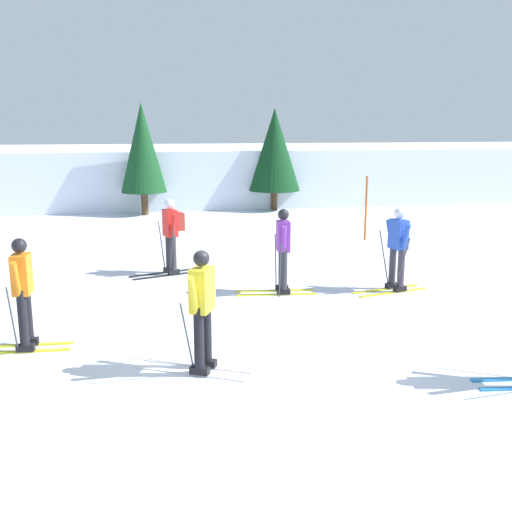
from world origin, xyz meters
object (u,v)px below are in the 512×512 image
(skier_yellow, at_px, (202,308))
(conifer_far_centre, at_px, (143,148))
(skier_blue, at_px, (397,247))
(trail_marker_pole, at_px, (366,208))
(skier_purple, at_px, (283,249))
(skier_orange, at_px, (22,291))
(conifer_far_left, at_px, (275,150))
(skier_red, at_px, (171,232))

(skier_yellow, bearing_deg, conifer_far_centre, 92.65)
(skier_blue, distance_m, trail_marker_pole, 5.49)
(conifer_far_centre, bearing_deg, skier_purple, -76.85)
(skier_blue, height_order, skier_orange, same)
(skier_yellow, bearing_deg, trail_marker_pole, 57.17)
(skier_yellow, height_order, trail_marker_pole, trail_marker_pole)
(skier_purple, distance_m, conifer_far_left, 12.14)
(skier_blue, relative_size, conifer_far_left, 0.43)
(conifer_far_left, bearing_deg, conifer_far_centre, -175.14)
(skier_yellow, distance_m, skier_red, 5.67)
(skier_orange, relative_size, conifer_far_left, 0.43)
(conifer_far_left, bearing_deg, skier_orange, -116.08)
(skier_orange, distance_m, conifer_far_centre, 13.89)
(skier_yellow, relative_size, skier_orange, 1.00)
(skier_yellow, distance_m, skier_orange, 2.87)
(conifer_far_left, distance_m, conifer_far_centre, 5.08)
(skier_blue, xyz_separation_m, skier_orange, (-6.83, -2.07, -0.00))
(skier_blue, bearing_deg, skier_yellow, -141.57)
(skier_purple, height_order, trail_marker_pole, trail_marker_pole)
(skier_orange, bearing_deg, conifer_far_centre, 82.31)
(skier_purple, xyz_separation_m, skier_yellow, (-1.96, -3.64, -0.00))
(conifer_far_centre, bearing_deg, trail_marker_pole, -44.84)
(trail_marker_pole, relative_size, conifer_far_left, 0.48)
(skier_orange, bearing_deg, skier_purple, 27.06)
(skier_yellow, xyz_separation_m, skier_orange, (-2.54, 1.34, 0.00))
(skier_blue, relative_size, conifer_far_centre, 0.42)
(skier_blue, bearing_deg, skier_purple, 174.22)
(skier_blue, xyz_separation_m, skier_red, (-4.43, 2.27, 0.04))
(skier_yellow, height_order, conifer_far_left, conifer_far_left)
(skier_yellow, bearing_deg, skier_red, 91.38)
(skier_purple, relative_size, trail_marker_pole, 0.91)
(conifer_far_centre, bearing_deg, skier_red, -86.57)
(skier_orange, height_order, conifer_far_left, conifer_far_left)
(skier_blue, height_order, skier_red, same)
(skier_yellow, distance_m, skier_blue, 5.48)
(skier_orange, bearing_deg, conifer_far_left, 63.92)
(skier_purple, xyz_separation_m, conifer_far_centre, (-2.66, 11.38, 1.56))
(trail_marker_pole, height_order, conifer_far_left, conifer_far_left)
(trail_marker_pole, bearing_deg, conifer_far_centre, 135.16)
(skier_orange, xyz_separation_m, trail_marker_pole, (8.17, 7.39, 0.02))
(conifer_far_centre, bearing_deg, skier_yellow, -87.35)
(skier_purple, bearing_deg, skier_yellow, -118.34)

